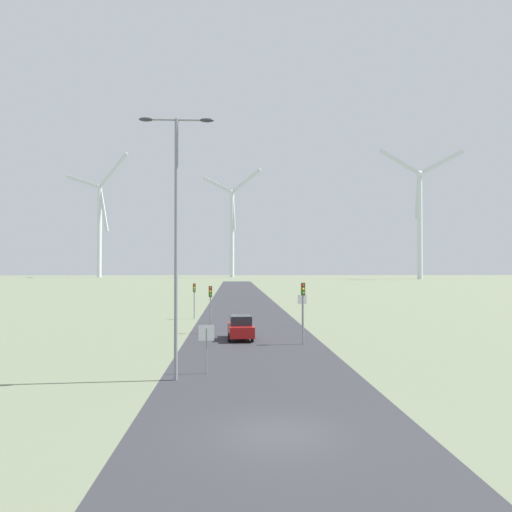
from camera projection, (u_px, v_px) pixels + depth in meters
ground_plane at (277, 433)px, 16.51m from camera, size 600.00×600.00×0.00m
road_surface at (244, 309)px, 64.45m from camera, size 10.00×240.00×0.01m
streetlamp at (176, 220)px, 24.32m from camera, size 3.67×0.32×12.81m
stop_sign_near at (206, 340)px, 25.66m from camera, size 0.81×0.07×2.50m
stop_sign_far at (302, 305)px, 45.32m from camera, size 0.81×0.07×2.91m
traffic_light_post_near_left at (210, 299)px, 41.12m from camera, size 0.28×0.34×3.90m
traffic_light_post_near_right at (303, 299)px, 35.32m from camera, size 0.28×0.34×4.36m
traffic_light_post_mid_left at (194, 293)px, 52.27m from camera, size 0.28×0.33×3.73m
car_approaching at (241, 327)px, 37.59m from camera, size 2.01×4.19×1.83m
wind_turbine_far_left at (100, 220)px, 255.08m from camera, size 36.15×19.39×62.64m
wind_turbine_left at (232, 224)px, 257.73m from camera, size 30.43×16.81×55.22m
wind_turbine_center at (420, 214)px, 217.28m from camera, size 34.42×10.50×58.00m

